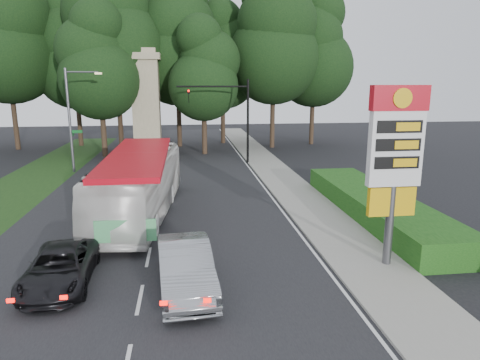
{
  "coord_description": "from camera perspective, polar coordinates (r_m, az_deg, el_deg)",
  "views": [
    {
      "loc": [
        1.63,
        -12.55,
        6.94
      ],
      "look_at": [
        4.26,
        7.98,
        2.2
      ],
      "focal_mm": 32.0,
      "sensor_mm": 36.0,
      "label": 1
    }
  ],
  "objects": [
    {
      "name": "sidewalk_right",
      "position": [
        26.4,
        8.04,
        -2.33
      ],
      "size": [
        3.0,
        80.0,
        0.12
      ],
      "primitive_type": "cube",
      "color": "gray",
      "rests_on": "ground"
    },
    {
      "name": "transit_bus",
      "position": [
        23.1,
        -13.22,
        -0.61
      ],
      "size": [
        4.06,
        12.3,
        3.36
      ],
      "primitive_type": "imported",
      "rotation": [
        0.0,
        0.0,
        -0.1
      ],
      "color": "white",
      "rests_on": "ground"
    },
    {
      "name": "tree_center_left",
      "position": [
        46.3,
        -16.39,
        18.71
      ],
      "size": [
        10.08,
        10.08,
        19.8
      ],
      "color": "#2D2116",
      "rests_on": "ground"
    },
    {
      "name": "tree_east_mid",
      "position": [
        46.71,
        4.52,
        18.28
      ],
      "size": [
        9.52,
        9.52,
        18.7
      ],
      "color": "#2D2116",
      "rests_on": "ground"
    },
    {
      "name": "tree_far_east",
      "position": [
        49.79,
        9.9,
        16.64
      ],
      "size": [
        8.68,
        8.68,
        17.05
      ],
      "color": "#2D2116",
      "rests_on": "ground"
    },
    {
      "name": "tree_east_near",
      "position": [
        49.81,
        -2.36,
        16.04
      ],
      "size": [
        8.12,
        8.12,
        15.95
      ],
      "color": "#2D2116",
      "rests_on": "ground"
    },
    {
      "name": "monument",
      "position": [
        42.74,
        -12.37,
        10.15
      ],
      "size": [
        3.0,
        3.0,
        10.05
      ],
      "color": "gray",
      "rests_on": "ground"
    },
    {
      "name": "traffic_signal_mast",
      "position": [
        36.84,
        -1.0,
        9.37
      ],
      "size": [
        6.1,
        0.35,
        7.2
      ],
      "color": "black",
      "rests_on": "ground"
    },
    {
      "name": "hedge",
      "position": [
        23.66,
        17.69,
        -3.27
      ],
      "size": [
        3.0,
        14.0,
        1.2
      ],
      "primitive_type": "cube",
      "color": "#164512",
      "rests_on": "ground"
    },
    {
      "name": "sedan_silver",
      "position": [
        14.93,
        -7.3,
        -11.39
      ],
      "size": [
        2.17,
        5.14,
        1.65
      ],
      "primitive_type": "imported",
      "rotation": [
        0.0,
        0.0,
        0.09
      ],
      "color": "#93969A",
      "rests_on": "ground"
    },
    {
      "name": "ground",
      "position": [
        14.43,
        -13.4,
        -16.23
      ],
      "size": [
        120.0,
        120.0,
        0.0
      ],
      "primitive_type": "plane",
      "color": "black",
      "rests_on": "ground"
    },
    {
      "name": "road_surface",
      "position": [
        25.56,
        -10.7,
        -3.06
      ],
      "size": [
        14.0,
        80.0,
        0.02
      ],
      "primitive_type": "cube",
      "color": "black",
      "rests_on": "ground"
    },
    {
      "name": "tree_center_right",
      "position": [
        47.72,
        -8.44,
        17.67
      ],
      "size": [
        9.24,
        9.24,
        18.15
      ],
      "color": "#2D2116",
      "rests_on": "ground"
    },
    {
      "name": "grass_verge_left",
      "position": [
        33.24,
        -26.68,
        -0.53
      ],
      "size": [
        5.0,
        50.0,
        0.02
      ],
      "primitive_type": "cube",
      "color": "#193814",
      "rests_on": "ground"
    },
    {
      "name": "tree_west_near",
      "position": [
        50.98,
        -21.3,
        15.51
      ],
      "size": [
        8.4,
        8.4,
        16.5
      ],
      "color": "#2D2116",
      "rests_on": "ground"
    },
    {
      "name": "gas_station_pylon",
      "position": [
        16.58,
        20.0,
        3.48
      ],
      "size": [
        2.1,
        0.45,
        6.85
      ],
      "color": "#59595E",
      "rests_on": "ground"
    },
    {
      "name": "tree_monument_left",
      "position": [
        42.28,
        -18.32,
        14.63
      ],
      "size": [
        7.28,
        7.28,
        14.3
      ],
      "color": "#2D2116",
      "rests_on": "ground"
    },
    {
      "name": "tree_monument_right",
      "position": [
        42.1,
        -4.92,
        14.31
      ],
      "size": [
        6.72,
        6.72,
        13.2
      ],
      "color": "#2D2116",
      "rests_on": "ground"
    },
    {
      "name": "suv_charcoal",
      "position": [
        16.44,
        -22.88,
        -10.69
      ],
      "size": [
        2.33,
        4.72,
        1.29
      ],
      "primitive_type": "imported",
      "rotation": [
        0.0,
        0.0,
        0.04
      ],
      "color": "black",
      "rests_on": "ground"
    },
    {
      "name": "streetlight_signs",
      "position": [
        35.7,
        -21.48,
        8.0
      ],
      "size": [
        2.75,
        0.98,
        8.0
      ],
      "color": "#59595E",
      "rests_on": "ground"
    },
    {
      "name": "tree_west_mid",
      "position": [
        50.93,
        -28.85,
        16.72
      ],
      "size": [
        9.8,
        9.8,
        19.25
      ],
      "color": "#2D2116",
      "rests_on": "ground"
    }
  ]
}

